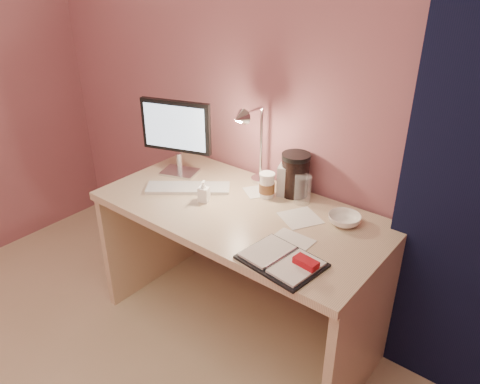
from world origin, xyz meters
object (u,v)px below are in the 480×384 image
Objects in this scene: keyboard at (188,188)px; planner at (283,260)px; monitor at (177,131)px; dark_jar at (295,177)px; clear_cup at (303,190)px; desk at (250,242)px; bowl at (344,220)px; product_box at (289,181)px; coffee_cup at (267,186)px; desk_lamp at (248,139)px; lotion_bottle at (204,191)px.

keyboard is 0.76m from planner.
monitor is 2.12× the size of dark_jar.
dark_jar is at bearing 146.82° from clear_cup.
monitor reaches higher than desk.
monitor is 0.98m from bowl.
desk is 0.52m from bowl.
product_box is at bearing 167.09° from bowl.
monitor is 2.63× the size of product_box.
coffee_cup is 0.25m from desk_lamp.
clear_cup is (0.70, 0.13, -0.18)m from monitor.
dark_jar is at bearing 125.33° from planner.
dark_jar reaches higher than product_box.
bowl is at bearing -13.67° from monitor.
planner is at bearing -40.13° from desk_lamp.
planner is (0.40, -0.31, 0.24)m from desk.
desk_lamp is (-0.55, 0.01, 0.25)m from bowl.
desk_lamp is (0.08, 0.25, 0.21)m from lotion_bottle.
monitor is 2.93× the size of clear_cup.
coffee_cup reaches higher than bowl.
dark_jar reaches higher than keyboard.
lotion_bottle reaches higher than keyboard.
desk is 0.39m from clear_cup.
planner is (0.90, -0.33, -0.23)m from monitor.
lotion_bottle is 0.56× the size of dark_jar.
keyboard is 2.17× the size of dark_jar.
desk_lamp reaches higher than desk.
monitor reaches higher than lotion_bottle.
lotion_bottle is at bearing -132.05° from dark_jar.
bowl is (0.05, 0.41, 0.01)m from planner.
desk is at bearing -22.96° from keyboard.
dark_jar reaches higher than planner.
bowl is at bearing 13.05° from desk.
coffee_cup is at bearing 76.64° from desk.
clear_cup is at bearing 168.01° from bowl.
desk_lamp reaches higher than coffee_cup.
planner is 2.13× the size of product_box.
bowl is at bearing -17.53° from dark_jar.
monitor is at bearing -163.45° from dark_jar.
desk_lamp is (-0.13, 0.02, 0.21)m from coffee_cup.
dark_jar reaches higher than bowl.
product_box is (-0.30, 0.49, 0.07)m from planner.
desk_lamp reaches higher than product_box.
dark_jar is at bearing 22.18° from desk_lamp.
desk is 0.52m from desk_lamp.
planner is 2.64× the size of coffee_cup.
bowl is 1.34× the size of lotion_bottle.
product_box is (0.10, 0.18, 0.30)m from desk.
product_box is at bearing 128.15° from planner.
desk_lamp is at bearing -172.44° from clear_cup.
keyboard is 0.80m from bowl.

